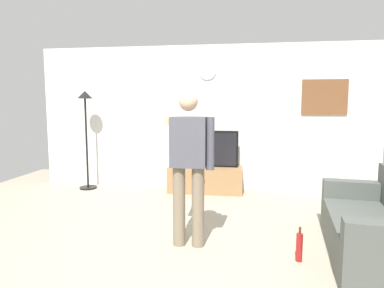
% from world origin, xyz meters
% --- Properties ---
extents(ground_plane, '(8.40, 8.40, 0.00)m').
position_xyz_m(ground_plane, '(0.00, 0.00, 0.00)').
color(ground_plane, '#9E937F').
extents(back_wall, '(6.40, 0.10, 2.70)m').
position_xyz_m(back_wall, '(0.00, 2.95, 1.35)').
color(back_wall, silver).
rests_on(back_wall, ground_plane).
extents(tv_stand, '(1.35, 0.50, 0.47)m').
position_xyz_m(tv_stand, '(0.06, 2.60, 0.23)').
color(tv_stand, '#997047').
rests_on(tv_stand, ground_plane).
extents(television, '(1.18, 0.07, 0.66)m').
position_xyz_m(television, '(0.06, 2.65, 0.80)').
color(television, black).
rests_on(television, tv_stand).
extents(wall_clock, '(0.32, 0.03, 0.32)m').
position_xyz_m(wall_clock, '(0.06, 2.89, 2.22)').
color(wall_clock, white).
extents(framed_picture, '(0.79, 0.04, 0.63)m').
position_xyz_m(framed_picture, '(2.16, 2.90, 1.73)').
color(framed_picture, brown).
extents(floor_lamp, '(0.32, 0.32, 1.85)m').
position_xyz_m(floor_lamp, '(-2.19, 2.54, 1.33)').
color(floor_lamp, black).
rests_on(floor_lamp, ground_plane).
extents(person_standing_nearer_lamp, '(0.57, 0.78, 1.73)m').
position_xyz_m(person_standing_nearer_lamp, '(0.12, 0.26, 0.98)').
color(person_standing_nearer_lamp, '#7A6B56').
rests_on(person_standing_nearer_lamp, ground_plane).
extents(side_couch, '(1.08, 1.87, 0.87)m').
position_xyz_m(side_couch, '(2.12, 0.21, 0.32)').
color(side_couch, '#4C514C').
rests_on(side_couch, ground_plane).
extents(beverage_bottle, '(0.07, 0.07, 0.36)m').
position_xyz_m(beverage_bottle, '(1.29, 0.03, 0.15)').
color(beverage_bottle, maroon).
rests_on(beverage_bottle, ground_plane).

